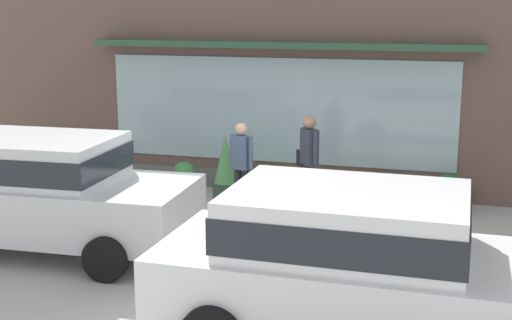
{
  "coord_description": "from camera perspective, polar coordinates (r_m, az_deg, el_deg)",
  "views": [
    {
      "loc": [
        3.3,
        -9.95,
        3.54
      ],
      "look_at": [
        0.03,
        1.2,
        0.99
      ],
      "focal_mm": 49.66,
      "sensor_mm": 36.0,
      "label": 1
    }
  ],
  "objects": [
    {
      "name": "potted_plant_trailing_edge",
      "position": [
        13.1,
        -2.47,
        -0.69
      ],
      "size": [
        0.48,
        0.48,
        1.22
      ],
      "color": "#33473D",
      "rests_on": "ground_plane"
    },
    {
      "name": "pedestrian_passerby",
      "position": [
        12.16,
        -1.19,
        -0.09
      ],
      "size": [
        0.45,
        0.28,
        1.58
      ],
      "rotation": [
        0.0,
        0.0,
        5.96
      ],
      "color": "#232328",
      "rests_on": "ground_plane"
    },
    {
      "name": "parked_car_white",
      "position": [
        7.51,
        8.23,
        -7.9
      ],
      "size": [
        4.4,
        2.15,
        1.68
      ],
      "rotation": [
        0.0,
        0.0,
        -0.01
      ],
      "color": "white",
      "rests_on": "ground_plane"
    },
    {
      "name": "fire_hydrant",
      "position": [
        11.65,
        7.66,
        -3.28
      ],
      "size": [
        0.39,
        0.35,
        0.85
      ],
      "color": "red",
      "rests_on": "ground_plane"
    },
    {
      "name": "potted_plant_by_entrance",
      "position": [
        14.56,
        -14.97,
        -0.41
      ],
      "size": [
        0.52,
        0.52,
        0.79
      ],
      "color": "#33473D",
      "rests_on": "ground_plane"
    },
    {
      "name": "parked_car_silver",
      "position": [
        10.74,
        -16.66,
        -2.17
      ],
      "size": [
        4.25,
        2.2,
        1.68
      ],
      "rotation": [
        0.0,
        0.0,
        0.05
      ],
      "color": "silver",
      "rests_on": "ground_plane"
    },
    {
      "name": "ground_plane",
      "position": [
        11.06,
        -1.93,
        -6.3
      ],
      "size": [
        60.0,
        60.0,
        0.0
      ],
      "primitive_type": "plane",
      "color": "#B2AFA8"
    },
    {
      "name": "curb_strip",
      "position": [
        10.86,
        -2.26,
        -6.32
      ],
      "size": [
        14.0,
        0.24,
        0.12
      ],
      "primitive_type": "cube",
      "color": "#B2B2AD",
      "rests_on": "ground_plane"
    },
    {
      "name": "potted_plant_doorstep",
      "position": [
        13.39,
        0.88,
        -1.49
      ],
      "size": [
        0.43,
        0.43,
        0.59
      ],
      "color": "#9E6042",
      "rests_on": "ground_plane"
    },
    {
      "name": "potted_plant_low_front",
      "position": [
        13.67,
        -5.8,
        -1.35
      ],
      "size": [
        0.43,
        0.43,
        0.6
      ],
      "color": "#B7B2A3",
      "rests_on": "ground_plane"
    },
    {
      "name": "potted_plant_window_left",
      "position": [
        12.89,
        9.85,
        -2.43
      ],
      "size": [
        0.48,
        0.48,
        0.59
      ],
      "color": "#33473D",
      "rests_on": "ground_plane"
    },
    {
      "name": "potted_plant_window_center",
      "position": [
        12.59,
        15.28,
        -2.69
      ],
      "size": [
        0.58,
        0.58,
        0.73
      ],
      "color": "#4C4C51",
      "rests_on": "ground_plane"
    },
    {
      "name": "pedestrian_with_handbag",
      "position": [
        12.32,
        4.27,
        0.37
      ],
      "size": [
        0.48,
        0.57,
        1.68
      ],
      "rotation": [
        0.0,
        0.0,
        2.29
      ],
      "color": "#333847",
      "rests_on": "ground_plane"
    },
    {
      "name": "storefront",
      "position": [
        13.6,
        2.23,
        7.22
      ],
      "size": [
        14.0,
        0.81,
        4.74
      ],
      "color": "brown",
      "rests_on": "ground_plane"
    }
  ]
}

